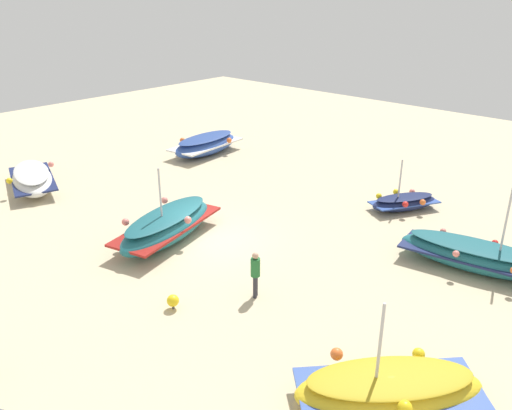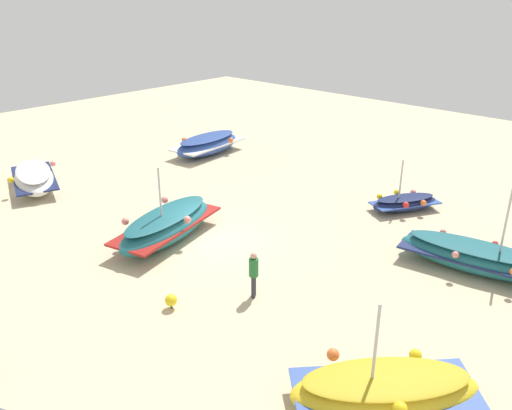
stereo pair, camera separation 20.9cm
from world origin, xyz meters
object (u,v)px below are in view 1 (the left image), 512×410
object	(u,v)px
fishing_boat_4	(404,202)
fishing_boat_5	(206,144)
mooring_buoy_0	(173,301)
fishing_boat_0	(32,179)
fishing_boat_2	(167,225)
fishing_boat_3	(475,255)
person_walking	(255,272)
fishing_boat_1	(389,389)

from	to	relation	value
fishing_boat_4	fishing_boat_5	bearing A→B (deg)	120.23
fishing_boat_5	mooring_buoy_0	world-z (taller)	fishing_boat_5
fishing_boat_0	fishing_boat_2	distance (m)	9.89
fishing_boat_2	fishing_boat_4	world-z (taller)	fishing_boat_2
fishing_boat_2	mooring_buoy_0	distance (m)	5.09
fishing_boat_3	fishing_boat_5	bearing A→B (deg)	-18.76
fishing_boat_3	person_walking	bearing A→B (deg)	46.48
fishing_boat_3	fishing_boat_5	size ratio (longest dim) A/B	1.10
fishing_boat_4	person_walking	size ratio (longest dim) A/B	2.10
fishing_boat_1	fishing_boat_2	size ratio (longest dim) A/B	0.83
fishing_boat_3	mooring_buoy_0	world-z (taller)	fishing_boat_3
fishing_boat_0	fishing_boat_1	xyz separation A→B (m)	(-21.19, 1.17, -0.04)
fishing_boat_3	mooring_buoy_0	bearing A→B (deg)	47.03
fishing_boat_3	fishing_boat_4	xyz separation A→B (m)	(4.58, -3.34, -0.17)
fishing_boat_0	fishing_boat_2	xyz separation A→B (m)	(-9.85, -0.94, 0.12)
fishing_boat_0	person_walking	world-z (taller)	person_walking
fishing_boat_0	fishing_boat_4	world-z (taller)	fishing_boat_4
mooring_buoy_0	fishing_boat_5	bearing A→B (deg)	-46.14
fishing_boat_2	mooring_buoy_0	world-z (taller)	fishing_boat_2
fishing_boat_2	fishing_boat_3	size ratio (longest dim) A/B	1.00
fishing_boat_3	fishing_boat_4	distance (m)	5.67
fishing_boat_0	mooring_buoy_0	world-z (taller)	fishing_boat_0
fishing_boat_2	fishing_boat_5	distance (m)	12.01
fishing_boat_4	fishing_boat_5	world-z (taller)	fishing_boat_4
fishing_boat_1	fishing_boat_4	size ratio (longest dim) A/B	1.35
fishing_boat_0	fishing_boat_5	bearing A→B (deg)	-81.13
fishing_boat_2	fishing_boat_5	size ratio (longest dim) A/B	1.10
fishing_boat_2	fishing_boat_0	bearing A→B (deg)	81.25
fishing_boat_5	mooring_buoy_0	size ratio (longest dim) A/B	10.22
fishing_boat_4	fishing_boat_5	xyz separation A→B (m)	(13.37, 0.28, 0.24)
person_walking	fishing_boat_3	bearing A→B (deg)	-157.81
fishing_boat_4	mooring_buoy_0	size ratio (longest dim) A/B	6.92
fishing_boat_1	fishing_boat_3	xyz separation A→B (m)	(1.10, -8.27, 0.05)
fishing_boat_2	fishing_boat_5	xyz separation A→B (m)	(7.71, -9.21, -0.04)
fishing_boat_1	person_walking	xyz separation A→B (m)	(5.80, -1.42, 0.45)
fishing_boat_3	fishing_boat_4	world-z (taller)	fishing_boat_3
fishing_boat_1	mooring_buoy_0	xyz separation A→B (m)	(7.27, 0.93, -0.20)
fishing_boat_0	fishing_boat_4	bearing A→B (deg)	-125.30
fishing_boat_1	person_walking	size ratio (longest dim) A/B	2.83
mooring_buoy_0	person_walking	bearing A→B (deg)	-122.22
fishing_boat_1	fishing_boat_5	xyz separation A→B (m)	(19.05, -11.32, 0.12)
fishing_boat_3	fishing_boat_0	bearing A→B (deg)	10.37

